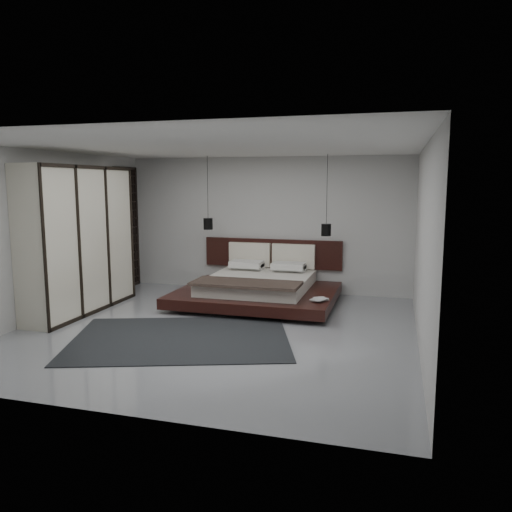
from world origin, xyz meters
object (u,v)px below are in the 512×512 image
(bed, at_px, (259,287))
(lattice_screen, at_px, (127,228))
(wardrobe, at_px, (79,240))
(pendant_right, at_px, (326,230))
(rug, at_px, (181,338))
(pendant_left, at_px, (208,224))

(bed, bearing_deg, lattice_screen, 169.98)
(bed, xyz_separation_m, wardrobe, (-2.85, -1.50, 0.98))
(lattice_screen, bearing_deg, pendant_right, -0.98)
(wardrobe, xyz_separation_m, rug, (2.36, -1.00, -1.27))
(pendant_right, distance_m, wardrobe, 4.51)
(pendant_left, height_order, rug, pendant_left)
(lattice_screen, height_order, wardrobe, lattice_screen)
(pendant_left, bearing_deg, wardrobe, -129.85)
(lattice_screen, relative_size, pendant_right, 1.69)
(lattice_screen, height_order, pendant_left, pendant_left)
(rug, bearing_deg, lattice_screen, 130.58)
(pendant_left, bearing_deg, bed, -21.55)
(pendant_right, bearing_deg, pendant_left, 180.00)
(rug, bearing_deg, pendant_right, 60.31)
(pendant_right, height_order, wardrobe, pendant_right)
(pendant_left, xyz_separation_m, rug, (0.71, -2.97, -1.44))
(lattice_screen, xyz_separation_m, pendant_right, (4.30, -0.07, 0.08))
(pendant_right, height_order, rug, pendant_right)
(lattice_screen, distance_m, wardrobe, 2.06)
(rug, bearing_deg, wardrobe, 157.05)
(lattice_screen, height_order, rug, lattice_screen)
(bed, height_order, wardrobe, wardrobe)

